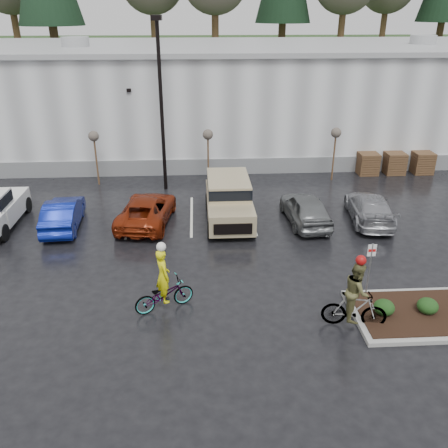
{
  "coord_description": "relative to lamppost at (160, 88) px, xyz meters",
  "views": [
    {
      "loc": [
        -2.14,
        -13.93,
        9.58
      ],
      "look_at": [
        -1.09,
        4.09,
        1.3
      ],
      "focal_mm": 38.0,
      "sensor_mm": 36.0,
      "label": 1
    }
  ],
  "objects": [
    {
      "name": "sapling_east",
      "position": [
        10.0,
        1.0,
        -2.96
      ],
      "size": [
        0.6,
        0.6,
        3.2
      ],
      "color": "#48351D",
      "rests_on": "ground"
    },
    {
      "name": "shrub_b",
      "position": [
        9.5,
        -13.0,
        -5.27
      ],
      "size": [
        0.7,
        0.7,
        0.52
      ],
      "primitive_type": "ellipsoid",
      "color": "#193713",
      "rests_on": "curb_island"
    },
    {
      "name": "sapling_west",
      "position": [
        -4.0,
        1.0,
        -2.96
      ],
      "size": [
        0.6,
        0.6,
        3.2
      ],
      "color": "#48351D",
      "rests_on": "ground"
    },
    {
      "name": "pallet_stack_a",
      "position": [
        12.5,
        2.0,
        -5.01
      ],
      "size": [
        1.2,
        1.2,
        1.35
      ],
      "primitive_type": "cube",
      "color": "#48351D",
      "rests_on": "ground"
    },
    {
      "name": "ground",
      "position": [
        4.0,
        -12.0,
        -5.69
      ],
      "size": [
        120.0,
        120.0,
        0.0
      ],
      "primitive_type": "plane",
      "color": "black",
      "rests_on": "ground"
    },
    {
      "name": "pallet_stack_c",
      "position": [
        16.0,
        2.0,
        -5.01
      ],
      "size": [
        1.2,
        1.2,
        1.35
      ],
      "primitive_type": "cube",
      "color": "#48351D",
      "rests_on": "ground"
    },
    {
      "name": "pallet_stack_b",
      "position": [
        14.2,
        2.0,
        -5.01
      ],
      "size": [
        1.2,
        1.2,
        1.35
      ],
      "primitive_type": "cube",
      "color": "#48351D",
      "rests_on": "ground"
    },
    {
      "name": "cyclist_hivis",
      "position": [
        0.6,
        -12.03,
        -4.9
      ],
      "size": [
        2.24,
        1.54,
        2.58
      ],
      "rotation": [
        0.0,
        0.0,
        1.99
      ],
      "color": "#3F3F44",
      "rests_on": "ground"
    },
    {
      "name": "car_blue",
      "position": [
        -4.54,
        -4.98,
        -4.99
      ],
      "size": [
        1.76,
        4.29,
        1.38
      ],
      "primitive_type": "imported",
      "rotation": [
        0.0,
        0.0,
        3.21
      ],
      "color": "navy",
      "rests_on": "ground"
    },
    {
      "name": "wooded_ridge",
      "position": [
        4.0,
        33.0,
        -2.69
      ],
      "size": [
        80.0,
        25.0,
        6.0
      ],
      "primitive_type": "cube",
      "color": "#203616",
      "rests_on": "ground"
    },
    {
      "name": "sapling_mid",
      "position": [
        2.5,
        1.0,
        -2.96
      ],
      "size": [
        0.6,
        0.6,
        3.2
      ],
      "color": "#48351D",
      "rests_on": "ground"
    },
    {
      "name": "warehouse",
      "position": [
        4.0,
        9.99,
        -2.04
      ],
      "size": [
        60.5,
        15.5,
        7.2
      ],
      "color": "#A6A8AA",
      "rests_on": "ground"
    },
    {
      "name": "car_grey",
      "position": [
        7.01,
        -5.11,
        -4.95
      ],
      "size": [
        2.03,
        4.43,
        1.47
      ],
      "primitive_type": "imported",
      "rotation": [
        0.0,
        0.0,
        3.21
      ],
      "color": "slate",
      "rests_on": "ground"
    },
    {
      "name": "suv_tan",
      "position": [
        3.34,
        -4.75,
        -4.66
      ],
      "size": [
        2.2,
        5.1,
        2.06
      ],
      "primitive_type": null,
      "color": "tan",
      "rests_on": "ground"
    },
    {
      "name": "shrub_a",
      "position": [
        8.0,
        -13.0,
        -5.27
      ],
      "size": [
        0.7,
        0.7,
        0.52
      ],
      "primitive_type": "ellipsoid",
      "color": "#193713",
      "rests_on": "curb_island"
    },
    {
      "name": "car_red",
      "position": [
        -0.64,
        -4.72,
        -5.01
      ],
      "size": [
        2.87,
        5.11,
        1.35
      ],
      "primitive_type": "imported",
      "rotation": [
        0.0,
        0.0,
        3.01
      ],
      "color": "maroon",
      "rests_on": "ground"
    },
    {
      "name": "cyclist_olive",
      "position": [
        6.84,
        -13.37,
        -4.75
      ],
      "size": [
        2.1,
        1.05,
        2.63
      ],
      "rotation": [
        0.0,
        0.0,
        1.37
      ],
      "color": "#3F3F44",
      "rests_on": "ground"
    },
    {
      "name": "lamppost",
      "position": [
        0.0,
        0.0,
        0.0
      ],
      "size": [
        0.5,
        1.0,
        9.22
      ],
      "color": "black",
      "rests_on": "ground"
    },
    {
      "name": "car_far_silver",
      "position": [
        10.21,
        -5.05,
        -5.01
      ],
      "size": [
        2.49,
        4.85,
        1.35
      ],
      "primitive_type": "imported",
      "rotation": [
        0.0,
        0.0,
        3.01
      ],
      "color": "#9B9CA2",
      "rests_on": "ground"
    },
    {
      "name": "fire_lane_sign",
      "position": [
        7.8,
        -11.8,
        -4.28
      ],
      "size": [
        0.3,
        0.05,
        2.2
      ],
      "color": "gray",
      "rests_on": "ground"
    }
  ]
}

